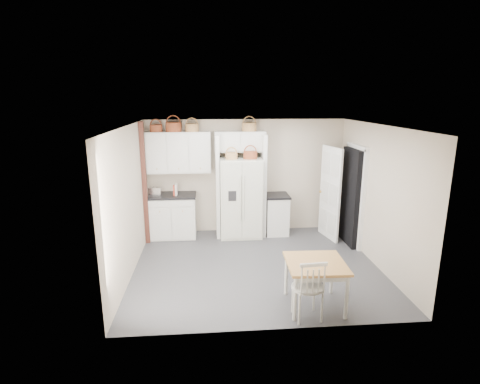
{
  "coord_description": "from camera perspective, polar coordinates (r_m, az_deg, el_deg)",
  "views": [
    {
      "loc": [
        -0.85,
        -6.43,
        3.07
      ],
      "look_at": [
        -0.27,
        0.4,
        1.33
      ],
      "focal_mm": 28.0,
      "sensor_mm": 36.0,
      "label": 1
    }
  ],
  "objects": [
    {
      "name": "basket_fridge_a",
      "position": [
        8.09,
        -1.32,
        5.53
      ],
      "size": [
        0.26,
        0.26,
        0.14
      ],
      "primitive_type": "cylinder",
      "color": "brown",
      "rests_on": "refrigerator"
    },
    {
      "name": "dining_table",
      "position": [
        5.88,
        11.31,
        -13.59
      ],
      "size": [
        0.89,
        0.89,
        0.71
      ],
      "primitive_type": "cube",
      "rotation": [
        0.0,
        0.0,
        -0.04
      ],
      "color": "#AA7F3A",
      "rests_on": "floor"
    },
    {
      "name": "base_cab_left",
      "position": [
        8.58,
        -10.17,
        -3.67
      ],
      "size": [
        1.01,
        0.64,
        0.94
      ],
      "primitive_type": "cube",
      "color": "silver",
      "rests_on": "floor"
    },
    {
      "name": "fridge_panel_left",
      "position": [
        8.36,
        -3.42,
        0.9
      ],
      "size": [
        0.08,
        0.6,
        2.3
      ],
      "primitive_type": "cube",
      "color": "silver",
      "rests_on": "floor"
    },
    {
      "name": "fridge_panel_right",
      "position": [
        8.44,
        3.51,
        1.04
      ],
      "size": [
        0.08,
        0.6,
        2.3
      ],
      "primitive_type": "cube",
      "color": "silver",
      "rests_on": "floor"
    },
    {
      "name": "door_slab",
      "position": [
        8.46,
        13.56,
        -0.19
      ],
      "size": [
        0.21,
        0.79,
        2.05
      ],
      "primitive_type": "cube",
      "rotation": [
        0.0,
        0.0,
        -1.36
      ],
      "color": "white",
      "rests_on": "floor"
    },
    {
      "name": "cookbook_red",
      "position": [
        8.33,
        -10.03,
        0.25
      ],
      "size": [
        0.04,
        0.15,
        0.22
      ],
      "primitive_type": "cube",
      "rotation": [
        0.0,
        0.0,
        0.07
      ],
      "color": "red",
      "rests_on": "counter_left"
    },
    {
      "name": "upper_cabinet",
      "position": [
        8.37,
        -9.31,
        5.99
      ],
      "size": [
        1.4,
        0.34,
        0.9
      ],
      "primitive_type": "cube",
      "color": "silver",
      "rests_on": "wall_back"
    },
    {
      "name": "basket_fridge_b",
      "position": [
        8.12,
        1.58,
        5.64
      ],
      "size": [
        0.3,
        0.3,
        0.16
      ],
      "primitive_type": "cylinder",
      "color": "brown",
      "rests_on": "refrigerator"
    },
    {
      "name": "basket_upper_b",
      "position": [
        8.32,
        -10.1,
        9.72
      ],
      "size": [
        0.34,
        0.34,
        0.2
      ],
      "primitive_type": "cylinder",
      "color": "brown",
      "rests_on": "upper_cabinet"
    },
    {
      "name": "wall_back",
      "position": [
        8.66,
        0.88,
        2.41
      ],
      "size": [
        4.5,
        0.0,
        4.5
      ],
      "primitive_type": "plane",
      "rotation": [
        1.57,
        0.0,
        0.0
      ],
      "color": "#BDB29F",
      "rests_on": "floor"
    },
    {
      "name": "base_cab_right",
      "position": [
        8.68,
        5.55,
        -3.48
      ],
      "size": [
        0.5,
        0.6,
        0.88
      ],
      "primitive_type": "cube",
      "color": "silver",
      "rests_on": "floor"
    },
    {
      "name": "basket_bridge_b",
      "position": [
        8.33,
        1.41,
        9.88
      ],
      "size": [
        0.32,
        0.32,
        0.18
      ],
      "primitive_type": "cylinder",
      "color": "brown",
      "rests_on": "bridge_cabinet"
    },
    {
      "name": "refrigerator",
      "position": [
        8.4,
        0.09,
        -0.84
      ],
      "size": [
        0.92,
        0.74,
        1.78
      ],
      "primitive_type": "cube",
      "color": "beige",
      "rests_on": "floor"
    },
    {
      "name": "bridge_cabinet",
      "position": [
        8.34,
        -0.01,
        7.71
      ],
      "size": [
        1.12,
        0.34,
        0.45
      ],
      "primitive_type": "cube",
      "color": "silver",
      "rests_on": "wall_back"
    },
    {
      "name": "counter_right",
      "position": [
        8.55,
        5.63,
        -0.53
      ],
      "size": [
        0.54,
        0.64,
        0.04
      ],
      "primitive_type": "cube",
      "color": "black",
      "rests_on": "base_cab_right"
    },
    {
      "name": "basket_upper_c",
      "position": [
        8.29,
        -7.34,
        9.7
      ],
      "size": [
        0.29,
        0.29,
        0.17
      ],
      "primitive_type": "cylinder",
      "color": "brown",
      "rests_on": "upper_cabinet"
    },
    {
      "name": "wall_left",
      "position": [
        6.82,
        -16.54,
        -1.45
      ],
      "size": [
        0.0,
        4.0,
        4.0
      ],
      "primitive_type": "plane",
      "rotation": [
        1.57,
        0.0,
        1.57
      ],
      "color": "#BDB29F",
      "rests_on": "floor"
    },
    {
      "name": "basket_upper_a",
      "position": [
        8.36,
        -12.68,
        9.45
      ],
      "size": [
        0.27,
        0.27,
        0.15
      ],
      "primitive_type": "cylinder",
      "color": "brown",
      "rests_on": "upper_cabinet"
    },
    {
      "name": "counter_left",
      "position": [
        8.44,
        -10.32,
        -0.49
      ],
      "size": [
        1.06,
        0.68,
        0.04
      ],
      "primitive_type": "cube",
      "color": "black",
      "rests_on": "base_cab_left"
    },
    {
      "name": "cookbook_cream",
      "position": [
        8.32,
        -9.68,
        0.34
      ],
      "size": [
        0.04,
        0.16,
        0.24
      ],
      "primitive_type": "cube",
      "rotation": [
        0.0,
        0.0,
        -0.06
      ],
      "color": "silver",
      "rests_on": "counter_left"
    },
    {
      "name": "trim_post",
      "position": [
        8.09,
        -14.34,
        1.13
      ],
      "size": [
        0.09,
        0.09,
        2.6
      ],
      "primitive_type": "cube",
      "color": "#35150F",
      "rests_on": "floor"
    },
    {
      "name": "toaster",
      "position": [
        8.37,
        -12.79,
        0.07
      ],
      "size": [
        0.28,
        0.18,
        0.18
      ],
      "primitive_type": "cube",
      "rotation": [
        0.0,
        0.0,
        -0.1
      ],
      "color": "silver",
      "rests_on": "counter_left"
    },
    {
      "name": "windsor_chair",
      "position": [
        5.52,
        10.28,
        -14.07
      ],
      "size": [
        0.49,
        0.46,
        0.95
      ],
      "primitive_type": "cube",
      "rotation": [
        0.0,
        0.0,
        0.07
      ],
      "color": "silver",
      "rests_on": "floor"
    },
    {
      "name": "ceiling",
      "position": [
        6.5,
        2.7,
        10.04
      ],
      "size": [
        4.5,
        4.5,
        0.0
      ],
      "primitive_type": "plane",
      "color": "white",
      "rests_on": "wall_back"
    },
    {
      "name": "doorway_void",
      "position": [
        8.27,
        16.65,
        -0.71
      ],
      "size": [
        0.18,
        0.85,
        2.05
      ],
      "primitive_type": "cube",
      "color": "black",
      "rests_on": "floor"
    },
    {
      "name": "floor",
      "position": [
        7.18,
        2.46,
        -11.13
      ],
      "size": [
        4.5,
        4.5,
        0.0
      ],
      "primitive_type": "plane",
      "color": "#424243",
      "rests_on": "ground"
    },
    {
      "name": "wall_right",
      "position": [
        7.35,
        20.24,
        -0.62
      ],
      "size": [
        0.0,
        4.0,
        4.0
      ],
      "primitive_type": "plane",
      "rotation": [
        1.57,
        0.0,
        -1.57
      ],
      "color": "#BDB29F",
      "rests_on": "floor"
    }
  ]
}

